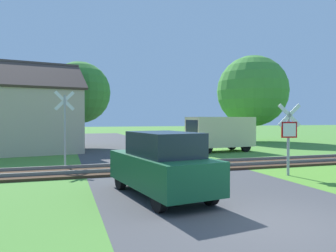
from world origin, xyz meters
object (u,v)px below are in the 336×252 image
Objects in this scene: stop_sign_near at (289,134)px; parked_car at (162,164)px; tree_far at (253,91)px; mail_truck at (218,133)px; crossing_sign_far at (65,123)px; tree_center at (80,93)px; house at (13,118)px.

parked_car is (-5.49, -1.75, -0.67)m from stop_sign_near.
tree_far is 1.90× the size of parked_car.
tree_far reaches higher than mail_truck.
crossing_sign_far is 10.27m from tree_center.
mail_truck is (12.48, -2.96, -0.91)m from house.
house is at bearing -166.28° from tree_far.
parked_car is at bearing 140.68° from mail_truck.
house reaches higher than parked_car.
mail_truck is at bearing -85.91° from stop_sign_near.
parked_car is (-14.34, -18.36, -3.81)m from tree_far.
house is 5.43m from tree_center.
tree_far reaches higher than tree_center.
mail_truck is at bearing -133.51° from tree_far.
tree_far is (19.90, 4.86, 2.56)m from house.
stop_sign_near is 9.31m from crossing_sign_far.
stop_sign_near is 5.80m from parked_car.
crossing_sign_far is at bearing -96.11° from tree_center.
house is (-3.05, 7.00, 0.21)m from crossing_sign_far.
stop_sign_near is 0.53× the size of mail_truck.
crossing_sign_far is 7.64m from house.
mail_truck is at bearing 47.34° from parked_car.
house is 1.10× the size of tree_far.
tree_center reaches higher than crossing_sign_far.
house is (-11.05, 11.75, 0.59)m from stop_sign_near.
house reaches higher than mail_truck.
stop_sign_near is at bearing -64.82° from tree_center.
crossing_sign_far reaches higher than mail_truck.
tree_center is 10.64m from mail_truck.
tree_center is (4.12, 2.99, 1.90)m from house.
tree_center reaches higher than parked_car.
crossing_sign_far is at bearing 107.18° from mail_truck.
stop_sign_near is 0.34× the size of tree_far.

